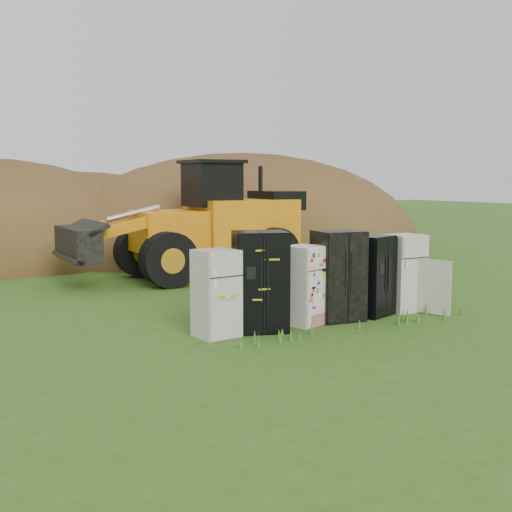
{
  "coord_description": "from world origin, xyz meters",
  "views": [
    {
      "loc": [
        -7.78,
        -10.7,
        2.96
      ],
      "look_at": [
        -0.46,
        2.0,
        1.21
      ],
      "focal_mm": 45.0,
      "sensor_mm": 36.0,
      "label": 1
    }
  ],
  "objects_px": {
    "fridge_black_side": "(260,281)",
    "fridge_black_right": "(371,276)",
    "fridge_dark_mid": "(338,276)",
    "fridge_leftmost": "(216,293)",
    "wheel_loader": "(185,220)",
    "fridge_sticker": "(304,285)",
    "fridge_open_door": "(403,273)"
  },
  "relations": [
    {
      "from": "fridge_black_right",
      "to": "fridge_black_side",
      "type": "bearing_deg",
      "value": 162.56
    },
    {
      "from": "fridge_sticker",
      "to": "fridge_open_door",
      "type": "distance_m",
      "value": 2.72
    },
    {
      "from": "fridge_black_side",
      "to": "fridge_open_door",
      "type": "height_order",
      "value": "fridge_black_side"
    },
    {
      "from": "fridge_black_side",
      "to": "fridge_sticker",
      "type": "xyz_separation_m",
      "value": [
        1.05,
        0.01,
        -0.17
      ]
    },
    {
      "from": "fridge_black_right",
      "to": "wheel_loader",
      "type": "xyz_separation_m",
      "value": [
        -1.45,
        6.73,
        0.89
      ]
    },
    {
      "from": "fridge_black_side",
      "to": "fridge_dark_mid",
      "type": "relative_size",
      "value": 1.03
    },
    {
      "from": "fridge_black_side",
      "to": "fridge_black_right",
      "type": "bearing_deg",
      "value": 20.73
    },
    {
      "from": "fridge_dark_mid",
      "to": "wheel_loader",
      "type": "relative_size",
      "value": 0.26
    },
    {
      "from": "fridge_sticker",
      "to": "fridge_dark_mid",
      "type": "bearing_deg",
      "value": -19.27
    },
    {
      "from": "fridge_open_door",
      "to": "wheel_loader",
      "type": "bearing_deg",
      "value": 109.74
    },
    {
      "from": "fridge_dark_mid",
      "to": "fridge_black_right",
      "type": "bearing_deg",
      "value": 10.09
    },
    {
      "from": "fridge_leftmost",
      "to": "wheel_loader",
      "type": "relative_size",
      "value": 0.23
    },
    {
      "from": "fridge_leftmost",
      "to": "fridge_dark_mid",
      "type": "relative_size",
      "value": 0.87
    },
    {
      "from": "fridge_leftmost",
      "to": "fridge_black_right",
      "type": "relative_size",
      "value": 0.94
    },
    {
      "from": "fridge_sticker",
      "to": "wheel_loader",
      "type": "height_order",
      "value": "wheel_loader"
    },
    {
      "from": "fridge_dark_mid",
      "to": "wheel_loader",
      "type": "xyz_separation_m",
      "value": [
        -0.53,
        6.77,
        0.82
      ]
    },
    {
      "from": "fridge_black_right",
      "to": "wheel_loader",
      "type": "bearing_deg",
      "value": 83.74
    },
    {
      "from": "fridge_leftmost",
      "to": "fridge_open_door",
      "type": "height_order",
      "value": "fridge_open_door"
    },
    {
      "from": "fridge_dark_mid",
      "to": "fridge_black_right",
      "type": "height_order",
      "value": "fridge_dark_mid"
    },
    {
      "from": "fridge_leftmost",
      "to": "wheel_loader",
      "type": "height_order",
      "value": "wheel_loader"
    },
    {
      "from": "fridge_sticker",
      "to": "fridge_dark_mid",
      "type": "relative_size",
      "value": 0.86
    },
    {
      "from": "wheel_loader",
      "to": "fridge_dark_mid",
      "type": "bearing_deg",
      "value": -85.11
    },
    {
      "from": "fridge_sticker",
      "to": "fridge_black_right",
      "type": "height_order",
      "value": "fridge_black_right"
    },
    {
      "from": "fridge_black_right",
      "to": "wheel_loader",
      "type": "relative_size",
      "value": 0.24
    },
    {
      "from": "fridge_dark_mid",
      "to": "fridge_black_right",
      "type": "relative_size",
      "value": 1.08
    },
    {
      "from": "fridge_leftmost",
      "to": "fridge_dark_mid",
      "type": "distance_m",
      "value": 2.88
    },
    {
      "from": "fridge_leftmost",
      "to": "fridge_dark_mid",
      "type": "height_order",
      "value": "fridge_dark_mid"
    },
    {
      "from": "fridge_sticker",
      "to": "fridge_black_right",
      "type": "xyz_separation_m",
      "value": [
        1.77,
        0.03,
        0.07
      ]
    },
    {
      "from": "fridge_leftmost",
      "to": "fridge_open_door",
      "type": "xyz_separation_m",
      "value": [
        4.74,
        0.07,
        0.04
      ]
    },
    {
      "from": "fridge_black_side",
      "to": "wheel_loader",
      "type": "bearing_deg",
      "value": 98.26
    },
    {
      "from": "fridge_sticker",
      "to": "fridge_dark_mid",
      "type": "distance_m",
      "value": 0.87
    },
    {
      "from": "fridge_black_side",
      "to": "fridge_black_right",
      "type": "height_order",
      "value": "fridge_black_side"
    }
  ]
}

